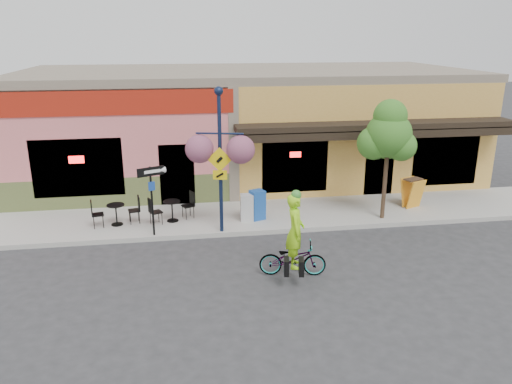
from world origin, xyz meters
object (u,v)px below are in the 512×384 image
at_px(newspaper_box_blue, 257,205).
at_px(street_tree, 387,160).
at_px(cyclist_rider, 295,240).
at_px(lamp_post, 220,162).
at_px(building, 246,123).
at_px(newspaper_box_grey, 247,208).
at_px(one_way_sign, 152,202).
at_px(bicycle, 293,259).

distance_m(newspaper_box_blue, street_tree, 4.36).
xyz_separation_m(cyclist_rider, street_tree, (3.69, 3.21, 1.14)).
bearing_deg(lamp_post, street_tree, 16.92).
height_order(lamp_post, newspaper_box_blue, lamp_post).
height_order(building, newspaper_box_blue, building).
distance_m(newspaper_box_blue, newspaper_box_grey, 0.36).
bearing_deg(building, lamp_post, -103.97).
xyz_separation_m(lamp_post, one_way_sign, (-2.04, 0.00, -1.13)).
height_order(cyclist_rider, one_way_sign, one_way_sign).
distance_m(building, newspaper_box_blue, 6.22).
bearing_deg(one_way_sign, newspaper_box_grey, -7.38).
distance_m(building, bicycle, 9.89).
xyz_separation_m(building, cyclist_rider, (-0.09, -9.72, -1.29)).
distance_m(building, lamp_post, 7.06).
bearing_deg(newspaper_box_grey, bicycle, -76.35).
height_order(cyclist_rider, lamp_post, lamp_post).
distance_m(building, one_way_sign, 7.87).
bearing_deg(one_way_sign, lamp_post, -22.47).
bearing_deg(newspaper_box_blue, one_way_sign, 174.11).
distance_m(one_way_sign, street_tree, 7.40).
bearing_deg(bicycle, building, 9.27).
xyz_separation_m(cyclist_rider, lamp_post, (-1.61, 2.87, 1.37)).
relative_size(building, bicycle, 10.70).
xyz_separation_m(bicycle, lamp_post, (-1.56, 2.87, 1.89)).
height_order(one_way_sign, street_tree, street_tree).
height_order(one_way_sign, newspaper_box_grey, one_way_sign).
distance_m(lamp_post, newspaper_box_blue, 2.27).
bearing_deg(bicycle, one_way_sign, 61.50).
bearing_deg(cyclist_rider, bicycle, 100.09).
relative_size(one_way_sign, newspaper_box_grey, 2.44).
bearing_deg(bicycle, newspaper_box_grey, 20.60).
bearing_deg(lamp_post, bicycle, -48.20).
bearing_deg(one_way_sign, building, 38.90).
height_order(cyclist_rider, newspaper_box_grey, cyclist_rider).
height_order(bicycle, one_way_sign, one_way_sign).
bearing_deg(bicycle, lamp_post, 38.66).
bearing_deg(one_way_sign, street_tree, -19.81).
relative_size(one_way_sign, newspaper_box_blue, 2.19).
distance_m(building, street_tree, 7.44).
distance_m(cyclist_rider, newspaper_box_blue, 3.76).
relative_size(newspaper_box_blue, street_tree, 0.25).
bearing_deg(street_tree, newspaper_box_grey, 174.24).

